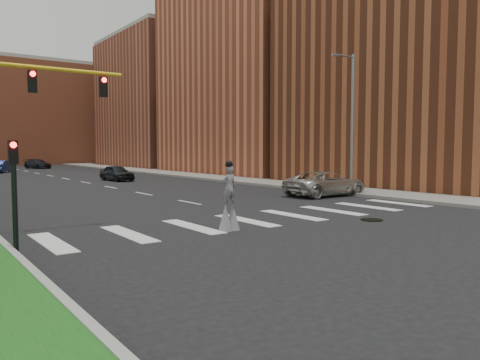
% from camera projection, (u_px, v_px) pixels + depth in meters
% --- Properties ---
extents(ground_plane, '(160.00, 160.00, 0.00)m').
position_uv_depth(ground_plane, '(285.00, 221.00, 19.32)').
color(ground_plane, black).
rests_on(ground_plane, ground).
extents(sidewalk_right, '(5.00, 90.00, 0.18)m').
position_uv_depth(sidewalk_right, '(214.00, 177.00, 46.83)').
color(sidewalk_right, slate).
rests_on(sidewalk_right, ground).
extents(manhole, '(0.90, 0.90, 0.04)m').
position_uv_depth(manhole, '(372.00, 220.00, 19.45)').
color(manhole, black).
rests_on(manhole, ground).
extents(building_near, '(16.00, 20.00, 22.00)m').
position_uv_depth(building_near, '(425.00, 49.00, 37.87)').
color(building_near, brown).
rests_on(building_near, ground).
extents(building_mid, '(16.00, 22.00, 24.00)m').
position_uv_depth(building_mid, '(258.00, 72.00, 55.59)').
color(building_mid, '#C5623E').
rests_on(building_mid, ground).
extents(building_far, '(16.00, 22.00, 20.00)m').
position_uv_depth(building_far, '(166.00, 104.00, 75.13)').
color(building_far, '#A6563D').
rests_on(building_far, ground).
extents(building_backdrop, '(26.00, 14.00, 18.00)m').
position_uv_depth(building_backdrop, '(27.00, 115.00, 85.26)').
color(building_backdrop, '#C5623E').
rests_on(building_backdrop, ground).
extents(streetlight, '(2.05, 0.20, 9.00)m').
position_uv_depth(streetlight, '(351.00, 119.00, 30.20)').
color(streetlight, slate).
rests_on(streetlight, ground).
extents(traffic_signal, '(5.30, 0.23, 6.20)m').
position_uv_depth(traffic_signal, '(9.00, 114.00, 15.74)').
color(traffic_signal, black).
rests_on(traffic_signal, ground).
extents(secondary_signal, '(0.25, 0.21, 3.23)m').
position_uv_depth(secondary_signal, '(14.00, 187.00, 12.76)').
color(secondary_signal, black).
rests_on(secondary_signal, ground).
extents(stilt_performer, '(0.84, 0.53, 2.56)m').
position_uv_depth(stilt_performer, '(229.00, 205.00, 17.04)').
color(stilt_performer, '#362315').
rests_on(stilt_performer, ground).
extents(suv_crossing, '(5.59, 2.66, 1.54)m').
position_uv_depth(suv_crossing, '(326.00, 184.00, 29.24)').
color(suv_crossing, beige).
rests_on(suv_crossing, ground).
extents(car_near, '(2.13, 4.37, 1.44)m').
position_uv_depth(car_near, '(117.00, 173.00, 42.37)').
color(car_near, black).
rests_on(car_near, ground).
extents(car_mid, '(3.28, 4.68, 1.46)m').
position_uv_depth(car_mid, '(0.00, 167.00, 56.15)').
color(car_mid, navy).
rests_on(car_mid, ground).
extents(car_far, '(3.41, 5.01, 1.35)m').
position_uv_depth(car_far, '(38.00, 164.00, 67.21)').
color(car_far, black).
rests_on(car_far, ground).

